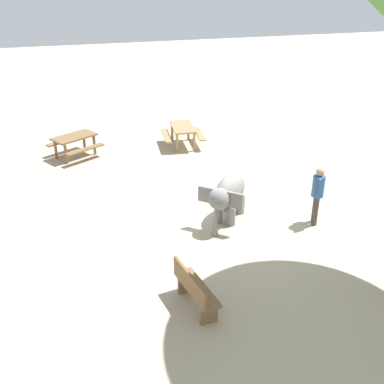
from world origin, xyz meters
TOP-DOWN VIEW (x-y plane):
  - ground_plane at (0.00, 0.00)m, footprint 60.00×60.00m
  - elephant at (-0.61, 0.11)m, footprint 1.71×1.65m
  - person_handler at (-1.39, -2.10)m, footprint 0.47×0.32m
  - wooden_bench at (-3.82, 1.95)m, footprint 1.45×0.64m
  - picnic_table_near at (5.23, -0.18)m, footprint 1.62×1.61m
  - picnic_table_far at (5.23, 3.80)m, footprint 2.04×2.05m

SIDE VIEW (x-z plane):
  - ground_plane at x=0.00m, z-range 0.00..0.00m
  - wooden_bench at x=-3.82m, z-range 0.03..0.91m
  - picnic_table_near at x=5.23m, z-range 0.20..0.98m
  - picnic_table_far at x=5.23m, z-range 0.20..0.98m
  - elephant at x=-0.61m, z-range 0.17..1.43m
  - person_handler at x=-1.39m, z-range 0.14..1.76m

